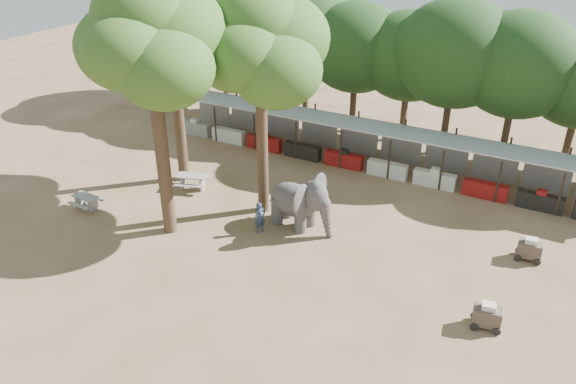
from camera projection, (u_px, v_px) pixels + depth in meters
The scene contains 12 objects.
ground at pixel (253, 287), 23.76m from camera, with size 100.00×100.00×0.00m, color brown.
vendor_stalls at pixel (372, 148), 34.00m from camera, with size 28.00×2.99×2.80m.
yard_tree_left at pixel (171, 36), 29.39m from camera, with size 7.10×6.90×11.02m.
yard_tree_center at pixel (150, 42), 23.76m from camera, with size 7.10×6.90×12.04m.
yard_tree_back at pixel (260, 46), 25.93m from camera, with size 7.10×6.90×11.36m.
backdrop_trees at pixel (405, 58), 36.01m from camera, with size 46.46×5.95×8.33m.
elephant at pixel (301, 201), 27.53m from camera, with size 3.76×2.82×2.82m.
handler at pixel (260, 218), 27.33m from camera, with size 0.58×0.39×1.62m, color #26384C.
picnic_table_near at pixel (86, 200), 29.61m from camera, with size 1.50×1.35×0.73m.
picnic_table_far at pixel (192, 180), 31.58m from camera, with size 2.06×1.95×0.83m.
cart_front at pixel (487, 316), 21.32m from camera, with size 1.25×0.93×1.11m.
cart_back at pixel (530, 249), 25.35m from camera, with size 1.20×0.85×1.11m.
Camera 1 is at (10.40, -16.16, 14.62)m, focal length 35.00 mm.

